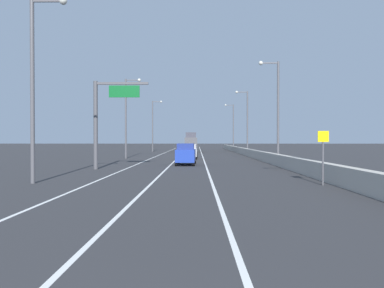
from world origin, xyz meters
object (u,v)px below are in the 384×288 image
lamp_post_right_second (276,105)px  car_blue_1 (186,154)px  lamp_post_left_mid (128,113)px  car_white_0 (190,151)px  lamp_post_right_fourth (232,124)px  lamp_post_right_third (246,118)px  lamp_post_left_far (154,123)px  overhead_sign_gantry (104,114)px  box_truck (191,143)px  car_green_2 (192,146)px  lamp_post_left_near (37,77)px  speed_advisory_sign (323,153)px

lamp_post_right_second → car_blue_1: bearing=-169.8°
lamp_post_left_mid → car_white_0: size_ratio=2.22×
lamp_post_right_fourth → car_white_0: bearing=-104.1°
lamp_post_right_third → lamp_post_left_mid: 21.45m
lamp_post_right_third → lamp_post_left_far: 23.02m
overhead_sign_gantry → box_truck: bearing=81.2°
lamp_post_left_mid → lamp_post_left_far: 27.64m
lamp_post_right_second → car_green_2: (-9.36, 53.13, -5.14)m
overhead_sign_gantry → lamp_post_left_near: (-1.34, -10.00, 1.37)m
lamp_post_left_far → car_white_0: (8.16, -28.53, -5.14)m
lamp_post_right_second → lamp_post_left_far: same height
lamp_post_right_second → car_green_2: 54.19m
lamp_post_left_near → speed_advisory_sign: bearing=-2.3°
speed_advisory_sign → car_green_2: (-8.13, 70.80, -0.80)m
speed_advisory_sign → box_truck: 54.33m
lamp_post_right_fourth → car_blue_1: lamp_post_right_fourth is taller
lamp_post_right_second → car_white_0: size_ratio=2.22×
lamp_post_right_third → lamp_post_left_near: same height
overhead_sign_gantry → lamp_post_right_third: size_ratio=0.70×
lamp_post_right_third → lamp_post_right_fourth: same height
overhead_sign_gantry → lamp_post_left_far: 45.31m
lamp_post_right_second → lamp_post_right_third: 23.03m
lamp_post_left_far → box_truck: lamp_post_left_far is taller
speed_advisory_sign → lamp_post_left_near: (-16.18, 0.64, 4.34)m
box_truck → car_green_2: bearing=89.8°
speed_advisory_sign → lamp_post_left_far: 58.32m
car_blue_1 → box_truck: box_truck is taller
lamp_post_right_fourth → lamp_post_right_third: bearing=-90.0°
lamp_post_right_second → lamp_post_left_near: bearing=-135.6°
lamp_post_left_near → car_blue_1: bearing=62.1°
lamp_post_left_mid → car_green_2: 43.59m
car_blue_1 → box_truck: bearing=90.2°
speed_advisory_sign → lamp_post_left_near: bearing=177.7°
speed_advisory_sign → car_blue_1: speed_advisory_sign is taller
lamp_post_right_second → lamp_post_right_fourth: bearing=90.0°
lamp_post_right_fourth → box_truck: bearing=-133.2°
speed_advisory_sign → lamp_post_right_third: size_ratio=0.28×
car_green_2 → overhead_sign_gantry: bearing=-96.4°
lamp_post_right_third → lamp_post_left_far: size_ratio=1.00×
lamp_post_left_near → lamp_post_left_mid: bearing=90.1°
car_green_2 → speed_advisory_sign: bearing=-83.5°
box_truck → lamp_post_left_far: bearing=164.3°
car_blue_1 → box_truck: 37.72m
lamp_post_right_fourth → lamp_post_left_far: (-17.26, -7.82, 0.00)m
lamp_post_right_fourth → car_white_0: size_ratio=2.22×
lamp_post_left_mid → box_truck: (8.04, 25.43, -4.27)m
speed_advisory_sign → lamp_post_right_second: (1.23, 17.67, 4.34)m
lamp_post_left_far → car_green_2: bearing=62.1°
lamp_post_left_near → car_green_2: lamp_post_left_near is taller
lamp_post_left_mid → lamp_post_right_fourth: bearing=63.8°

